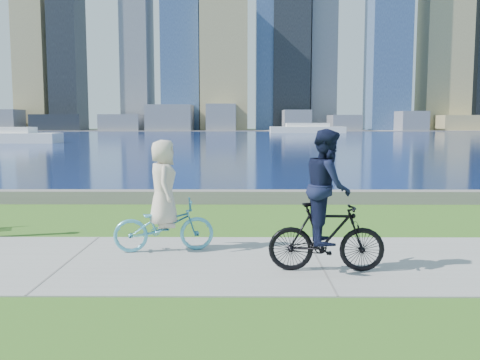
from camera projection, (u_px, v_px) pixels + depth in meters
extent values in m
plane|color=#2E5B18|center=(70.00, 262.00, 8.58)|extent=(320.00, 320.00, 0.00)
cube|color=gray|center=(70.00, 261.00, 8.58)|extent=(80.00, 3.50, 0.02)
cube|color=#65615E|center=(142.00, 197.00, 14.72)|extent=(90.00, 0.50, 0.35)
cube|color=#0B1B4C|center=(225.00, 137.00, 80.15)|extent=(320.00, 131.00, 0.01)
cube|color=gray|center=(232.00, 130.00, 137.79)|extent=(320.00, 30.00, 0.12)
cube|color=slate|center=(0.00, 120.00, 128.59)|extent=(9.44, 7.38, 5.12)
cube|color=black|center=(59.00, 123.00, 128.21)|extent=(11.94, 7.82, 3.94)
cube|color=slate|center=(122.00, 123.00, 128.28)|extent=(9.48, 8.95, 3.94)
cube|color=slate|center=(170.00, 118.00, 128.36)|extent=(10.71, 9.91, 6.21)
cube|color=slate|center=(222.00, 118.00, 128.71)|extent=(6.98, 9.68, 6.39)
cube|color=slate|center=(296.00, 121.00, 127.36)|extent=(6.28, 9.25, 4.97)
cube|color=slate|center=(344.00, 123.00, 128.29)|extent=(6.85, 9.62, 3.78)
cube|color=slate|center=(411.00, 121.00, 126.79)|extent=(6.21, 8.37, 4.67)
cube|color=#918459|center=(458.00, 123.00, 130.04)|extent=(9.50, 9.06, 3.78)
cube|color=#918459|center=(32.00, 62.00, 135.11)|extent=(7.73, 7.00, 34.39)
cube|color=navy|center=(182.00, 47.00, 135.67)|extent=(9.50, 10.52, 42.40)
cube|color=#918459|center=(224.00, 68.00, 133.42)|extent=(11.55, 10.55, 31.24)
cube|color=black|center=(291.00, 43.00, 135.64)|extent=(9.23, 7.67, 44.44)
cube|color=slate|center=(323.00, 24.00, 136.94)|extent=(6.53, 7.16, 54.48)
cube|color=navy|center=(389.00, 24.00, 132.80)|extent=(9.51, 10.75, 52.56)
cube|color=#918459|center=(444.00, 55.00, 135.64)|extent=(11.23, 9.54, 38.16)
cube|color=navy|center=(272.00, 3.00, 135.25)|extent=(8.00, 8.00, 64.00)
cube|color=white|center=(0.00, 138.00, 55.93)|extent=(12.24, 3.50, 1.05)
cube|color=white|center=(307.00, 130.00, 104.49)|extent=(14.53, 4.15, 1.25)
cube|color=white|center=(307.00, 125.00, 104.39)|extent=(8.30, 3.11, 0.73)
imported|color=#52ADC9|center=(164.00, 225.00, 9.16)|extent=(0.88, 1.78, 0.89)
imported|color=silver|center=(163.00, 183.00, 9.08)|extent=(0.60, 0.80, 1.49)
imported|color=black|center=(326.00, 237.00, 7.91)|extent=(0.57, 1.73, 1.03)
imported|color=black|center=(327.00, 186.00, 7.83)|extent=(0.66, 0.84, 1.69)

